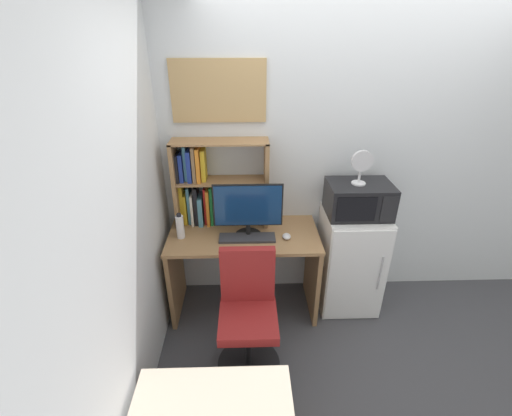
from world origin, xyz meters
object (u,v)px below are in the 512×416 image
(monitor, at_px, (248,209))
(hutch_bookshelf, at_px, (206,183))
(desk_chair, at_px, (248,319))
(keyboard, at_px, (247,238))
(computer_mouse, at_px, (287,236))
(water_bottle, at_px, (180,227))
(desk_fan, at_px, (361,165))
(mini_fridge, at_px, (350,260))
(wall_corkboard, at_px, (218,91))
(microwave, at_px, (359,199))

(monitor, bearing_deg, hutch_bookshelf, 145.58)
(desk_chair, bearing_deg, keyboard, 89.90)
(hutch_bookshelf, bearing_deg, desk_chair, -67.43)
(computer_mouse, height_order, desk_chair, desk_chair)
(water_bottle, distance_m, desk_fan, 1.49)
(hutch_bookshelf, height_order, mini_fridge, hutch_bookshelf)
(computer_mouse, xyz_separation_m, mini_fridge, (0.58, 0.13, -0.34))
(monitor, xyz_separation_m, mini_fridge, (0.89, 0.07, -0.56))
(desk_fan, bearing_deg, monitor, -175.26)
(computer_mouse, bearing_deg, wall_corkboard, 144.21)
(computer_mouse, bearing_deg, mini_fridge, 12.19)
(hutch_bookshelf, distance_m, desk_chair, 1.12)
(monitor, bearing_deg, microwave, 4.99)
(monitor, distance_m, microwave, 0.89)
(mini_fridge, distance_m, desk_chair, 1.10)
(computer_mouse, bearing_deg, desk_fan, 12.39)
(microwave, xyz_separation_m, desk_fan, (-0.02, -0.01, 0.29))
(computer_mouse, xyz_separation_m, wall_corkboard, (-0.52, 0.37, 1.06))
(hutch_bookshelf, bearing_deg, water_bottle, -129.93)
(keyboard, height_order, microwave, microwave)
(desk_chair, bearing_deg, desk_fan, 35.59)
(hutch_bookshelf, xyz_separation_m, wall_corkboard, (0.13, 0.09, 0.71))
(computer_mouse, distance_m, microwave, 0.65)
(desk_chair, relative_size, wall_corkboard, 1.31)
(monitor, bearing_deg, mini_fridge, 4.79)
(mini_fridge, bearing_deg, computer_mouse, -167.81)
(mini_fridge, height_order, desk_chair, desk_chair)
(computer_mouse, xyz_separation_m, desk_chair, (-0.32, -0.51, -0.38))
(monitor, distance_m, computer_mouse, 0.38)
(water_bottle, xyz_separation_m, desk_fan, (1.41, 0.08, 0.47))
(hutch_bookshelf, relative_size, mini_fridge, 0.83)
(monitor, xyz_separation_m, microwave, (0.89, 0.08, 0.03))
(hutch_bookshelf, distance_m, desk_fan, 1.23)
(keyboard, relative_size, wall_corkboard, 0.62)
(hutch_bookshelf, bearing_deg, microwave, -7.14)
(desk_fan, height_order, desk_chair, desk_fan)
(keyboard, relative_size, computer_mouse, 5.23)
(monitor, bearing_deg, desk_chair, -91.05)
(monitor, relative_size, water_bottle, 2.53)
(water_bottle, relative_size, mini_fridge, 0.23)
(microwave, distance_m, desk_chair, 1.27)
(keyboard, distance_m, computer_mouse, 0.31)
(hutch_bookshelf, height_order, monitor, hutch_bookshelf)
(desk_chair, bearing_deg, hutch_bookshelf, 112.57)
(monitor, height_order, mini_fridge, monitor)
(microwave, distance_m, desk_fan, 0.29)
(hutch_bookshelf, distance_m, water_bottle, 0.41)
(hutch_bookshelf, bearing_deg, keyboard, -40.75)
(monitor, xyz_separation_m, water_bottle, (-0.54, -0.01, -0.15))
(hutch_bookshelf, xyz_separation_m, monitor, (0.34, -0.23, -0.12))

